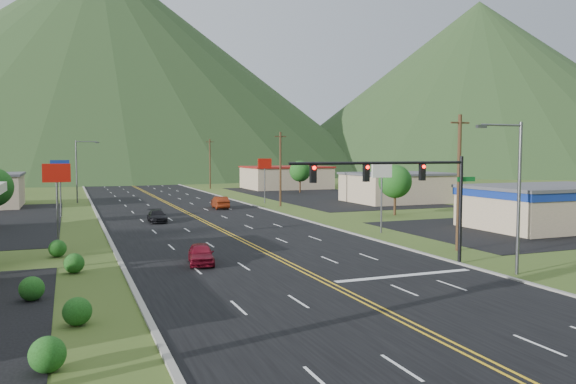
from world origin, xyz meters
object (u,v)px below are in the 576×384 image
object	(u,v)px
car_red_far	(220,203)
traffic_signal	(408,183)
car_red_near	(201,254)
streetlight_east	(515,188)
car_dark_mid	(157,217)
streetlight_west	(79,167)

from	to	relation	value
car_red_far	traffic_signal	bearing A→B (deg)	95.59
car_red_near	streetlight_east	bearing A→B (deg)	-21.16
traffic_signal	car_red_near	size ratio (longest dim) A/B	3.35
traffic_signal	car_red_far	world-z (taller)	traffic_signal
car_red_near	car_red_far	bearing A→B (deg)	82.86
car_red_far	car_dark_mid	bearing A→B (deg)	53.55
streetlight_east	car_dark_mid	world-z (taller)	streetlight_east
traffic_signal	streetlight_west	size ratio (longest dim) A/B	1.46
car_dark_mid	car_red_far	bearing A→B (deg)	51.75
streetlight_west	car_red_near	xyz separation A→B (m)	(6.35, -50.25, -4.51)
streetlight_east	streetlight_west	bearing A→B (deg)	110.86
streetlight_east	car_red_far	distance (m)	45.38
streetlight_west	car_red_near	size ratio (longest dim) A/B	2.30
streetlight_west	car_dark_mid	size ratio (longest dim) A/B	2.12
streetlight_east	streetlight_west	world-z (taller)	same
streetlight_west	car_dark_mid	xyz separation A→B (m)	(6.99, -26.86, -4.57)
traffic_signal	streetlight_east	world-z (taller)	streetlight_east
traffic_signal	car_red_near	distance (m)	13.95
streetlight_east	car_red_near	distance (m)	19.70
car_red_near	traffic_signal	bearing A→B (deg)	-16.57
car_red_far	streetlight_east	bearing A→B (deg)	101.38
car_red_far	streetlight_west	bearing A→B (deg)	-38.75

